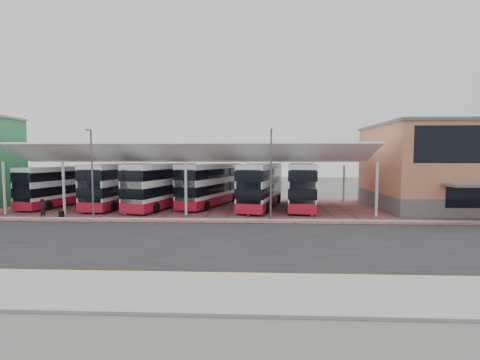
% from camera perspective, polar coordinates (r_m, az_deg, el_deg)
% --- Properties ---
extents(ground, '(140.00, 140.00, 0.00)m').
position_cam_1_polar(ground, '(22.53, 1.16, -10.39)').
color(ground, '#4C4E49').
extents(road, '(120.00, 14.00, 0.02)m').
position_cam_1_polar(road, '(21.56, 1.10, -11.02)').
color(road, black).
rests_on(road, ground).
extents(forecourt, '(72.00, 16.00, 0.06)m').
position_cam_1_polar(forecourt, '(35.29, 4.89, -5.09)').
color(forecourt, brown).
rests_on(forecourt, ground).
extents(sidewalk, '(120.00, 4.00, 0.14)m').
position_cam_1_polar(sidewalk, '(13.96, 0.30, -19.32)').
color(sidewalk, gray).
rests_on(sidewalk, ground).
extents(north_kerb, '(120.00, 0.80, 0.14)m').
position_cam_1_polar(north_kerb, '(28.56, 1.43, -7.16)').
color(north_kerb, gray).
rests_on(north_kerb, ground).
extents(yellow_line_near, '(120.00, 0.12, 0.01)m').
position_cam_1_polar(yellow_line_near, '(15.83, 0.58, -16.60)').
color(yellow_line_near, '#D9B203').
rests_on(yellow_line_near, road).
extents(yellow_line_far, '(120.00, 0.12, 0.01)m').
position_cam_1_polar(yellow_line_far, '(16.11, 0.61, -16.23)').
color(yellow_line_far, '#D9B203').
rests_on(yellow_line_far, road).
extents(canopy, '(37.00, 11.63, 7.07)m').
position_cam_1_polar(canopy, '(36.33, -7.87, 4.28)').
color(canopy, silver).
rests_on(canopy, ground).
extents(terminal, '(18.40, 14.40, 9.25)m').
position_cam_1_polar(terminal, '(42.25, 34.66, 2.02)').
color(terminal, '#5D5A58').
rests_on(terminal, ground).
extents(lamp_west, '(0.16, 0.90, 8.07)m').
position_cam_1_polar(lamp_west, '(31.62, -24.83, 1.39)').
color(lamp_west, '#505358').
rests_on(lamp_west, ground).
extents(lamp_east, '(0.16, 0.90, 8.07)m').
position_cam_1_polar(lamp_east, '(28.16, 5.53, 1.46)').
color(lamp_east, '#505358').
rests_on(lamp_east, ground).
extents(bus_0, '(4.74, 11.23, 4.51)m').
position_cam_1_polar(bus_0, '(42.63, -28.90, -0.93)').
color(bus_0, white).
rests_on(bus_0, forecourt).
extents(bus_1, '(3.63, 11.97, 4.86)m').
position_cam_1_polar(bus_1, '(39.30, -20.74, -0.82)').
color(bus_1, white).
rests_on(bus_1, forecourt).
extents(bus_2, '(5.58, 12.12, 4.87)m').
position_cam_1_polar(bus_2, '(36.86, -13.50, -0.96)').
color(bus_2, white).
rests_on(bus_2, forecourt).
extents(bus_3, '(6.49, 11.95, 4.83)m').
position_cam_1_polar(bus_3, '(37.48, -5.14, -0.81)').
color(bus_3, white).
rests_on(bus_3, forecourt).
extents(bus_4, '(5.38, 12.14, 4.88)m').
position_cam_1_polar(bus_4, '(35.73, 3.81, -1.01)').
color(bus_4, white).
rests_on(bus_4, forecourt).
extents(bus_5, '(4.39, 12.11, 4.88)m').
position_cam_1_polar(bus_5, '(36.38, 10.99, -0.98)').
color(bus_5, white).
rests_on(bus_5, forecourt).
extents(pedestrian, '(0.52, 0.72, 1.83)m').
position_cam_1_polar(pedestrian, '(34.38, -31.59, -4.33)').
color(pedestrian, black).
rests_on(pedestrian, forecourt).
extents(suitcase, '(0.37, 0.26, 0.63)m').
position_cam_1_polar(suitcase, '(33.97, -29.16, -5.36)').
color(suitcase, black).
rests_on(suitcase, forecourt).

